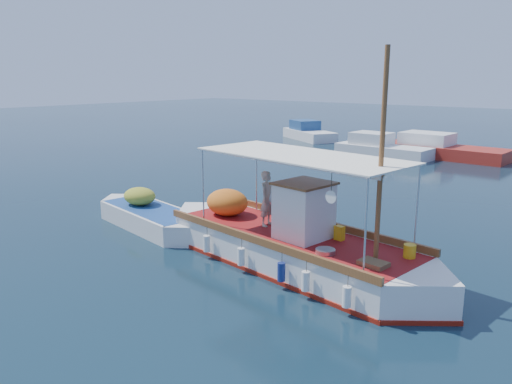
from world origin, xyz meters
The scene contains 6 objects.
ground centered at (0.00, 0.00, 0.00)m, with size 160.00×160.00×0.00m, color black.
fishing_caique centered at (0.38, -0.61, 0.55)m, with size 10.16×3.73×6.25m.
dinghy centered at (-5.64, -0.77, 0.32)m, with size 6.19×2.46×1.53m.
bg_boat_nw centered at (-6.28, 19.53, 0.49)m, with size 6.41×2.68×1.80m.
bg_boat_n centered at (-3.10, 21.85, 0.49)m, with size 8.22×3.17×1.80m.
bg_boat_far_w centered at (-15.41, 24.49, 0.49)m, with size 6.23×4.87×1.80m.
Camera 1 is at (8.32, -11.86, 5.35)m, focal length 35.00 mm.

